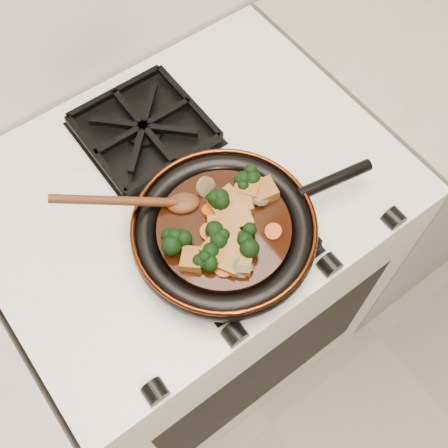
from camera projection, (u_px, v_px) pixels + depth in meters
stove at (197, 278)px, 1.42m from camera, size 0.76×0.60×0.90m
burner_grate_front at (232, 235)px, 0.96m from camera, size 0.23×0.23×0.03m
burner_grate_back at (144, 129)px, 1.07m from camera, size 0.23×0.23×0.03m
skillet at (225, 231)px, 0.93m from camera, size 0.43×0.31×0.05m
braising_sauce at (224, 230)px, 0.93m from camera, size 0.22×0.22×0.02m
tofu_cube_0 at (264, 191)px, 0.94m from camera, size 0.05×0.05×0.03m
tofu_cube_1 at (224, 205)px, 0.93m from camera, size 0.05×0.04×0.03m
tofu_cube_2 at (215, 250)px, 0.89m from camera, size 0.05×0.05×0.03m
tofu_cube_3 at (230, 262)px, 0.88m from camera, size 0.05×0.05×0.02m
tofu_cube_4 at (248, 187)px, 0.94m from camera, size 0.06×0.06×0.03m
tofu_cube_5 at (240, 204)px, 0.93m from camera, size 0.05×0.05×0.02m
tofu_cube_6 at (192, 259)px, 0.88m from camera, size 0.05×0.05×0.02m
tofu_cube_7 at (238, 217)px, 0.92m from camera, size 0.06×0.06×0.03m
tofu_cube_8 at (220, 227)px, 0.91m from camera, size 0.05×0.05×0.03m
tofu_cube_9 at (235, 245)px, 0.89m from camera, size 0.04×0.04×0.03m
tofu_cube_10 at (240, 263)px, 0.88m from camera, size 0.05×0.05×0.03m
tofu_cube_11 at (228, 202)px, 0.93m from camera, size 0.04×0.05×0.03m
broccoli_floret_0 at (249, 181)px, 0.94m from camera, size 0.07×0.06×0.07m
broccoli_floret_1 at (215, 207)px, 0.92m from camera, size 0.09×0.08×0.07m
broccoli_floret_2 at (213, 238)px, 0.90m from camera, size 0.08×0.08×0.06m
broccoli_floret_3 at (175, 242)px, 0.89m from camera, size 0.09×0.09×0.07m
broccoli_floret_4 at (209, 262)px, 0.88m from camera, size 0.08×0.09×0.07m
broccoli_floret_5 at (249, 242)px, 0.89m from camera, size 0.07×0.07×0.07m
carrot_coin_0 at (273, 231)px, 0.91m from camera, size 0.03×0.03×0.02m
carrot_coin_1 at (189, 263)px, 0.88m from camera, size 0.03×0.03×0.02m
carrot_coin_2 at (210, 210)px, 0.93m from camera, size 0.03×0.03×0.01m
carrot_coin_3 at (209, 232)px, 0.91m from camera, size 0.03×0.03×0.01m
carrot_coin_4 at (224, 268)px, 0.88m from camera, size 0.03×0.03×0.02m
mushroom_slice_0 at (242, 267)px, 0.88m from camera, size 0.05×0.05×0.03m
mushroom_slice_1 at (241, 267)px, 0.88m from camera, size 0.04×0.04×0.03m
mushroom_slice_2 at (259, 197)px, 0.93m from camera, size 0.05×0.05×0.02m
mushroom_slice_3 at (178, 241)px, 0.90m from camera, size 0.04×0.04×0.03m
mushroom_slice_4 at (206, 187)px, 0.94m from camera, size 0.04×0.03×0.03m
wooden_spoon at (148, 202)px, 0.91m from camera, size 0.13×0.09×0.21m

